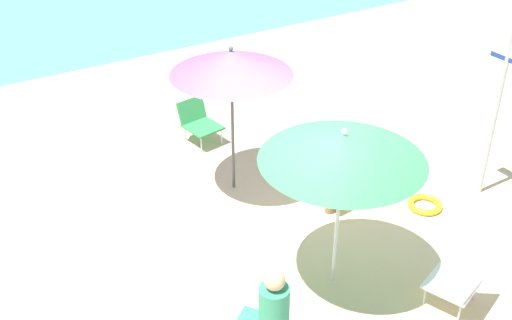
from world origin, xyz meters
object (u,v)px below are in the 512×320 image
(beach_chair_b, at_px, (198,120))
(person_c, at_px, (269,310))
(umbrella_green, at_px, (343,148))
(umbrella_purple, at_px, (231,63))
(swim_ring, at_px, (425,205))
(beach_chair_c, at_px, (463,282))
(warning_sign, at_px, (501,91))
(person_a, at_px, (319,153))
(person_b, at_px, (348,174))

(beach_chair_b, relative_size, person_c, 0.69)
(umbrella_green, bearing_deg, umbrella_purple, 91.24)
(person_c, xyz_separation_m, swim_ring, (2.93, 0.94, -0.42))
(umbrella_purple, distance_m, swim_ring, 3.05)
(beach_chair_c, relative_size, warning_sign, 0.31)
(beach_chair_b, height_order, warning_sign, warning_sign)
(umbrella_purple, relative_size, beach_chair_c, 2.83)
(umbrella_green, relative_size, umbrella_purple, 0.94)
(umbrella_green, xyz_separation_m, swim_ring, (1.83, 0.49, -1.64))
(person_c, relative_size, swim_ring, 2.16)
(beach_chair_b, bearing_deg, person_a, 14.53)
(person_a, bearing_deg, umbrella_green, 41.40)
(umbrella_green, xyz_separation_m, warning_sign, (2.70, 0.39, -0.20))
(beach_chair_b, bearing_deg, person_c, -26.95)
(umbrella_purple, xyz_separation_m, swim_ring, (1.87, -1.66, -1.75))
(umbrella_purple, relative_size, person_c, 2.11)
(umbrella_purple, bearing_deg, warning_sign, -32.72)
(beach_chair_b, xyz_separation_m, person_b, (0.88, -2.46, 0.12))
(beach_chair_c, xyz_separation_m, warning_sign, (1.82, 1.40, 1.15))
(beach_chair_c, xyz_separation_m, person_b, (0.13, 2.08, 0.12))
(umbrella_purple, bearing_deg, umbrella_green, -88.76)
(beach_chair_b, relative_size, swim_ring, 1.50)
(person_c, distance_m, warning_sign, 4.02)
(warning_sign, xyz_separation_m, swim_ring, (-0.87, 0.10, -1.44))
(umbrella_purple, relative_size, swim_ring, 4.56)
(person_c, height_order, swim_ring, person_c)
(person_b, xyz_separation_m, swim_ring, (0.82, -0.58, -0.41))
(swim_ring, bearing_deg, beach_chair_c, -122.23)
(person_b, xyz_separation_m, warning_sign, (1.69, -0.68, 1.03))
(umbrella_purple, height_order, warning_sign, warning_sign)
(person_a, distance_m, swim_ring, 1.50)
(person_a, bearing_deg, beach_chair_c, 69.81)
(umbrella_purple, xyz_separation_m, person_a, (1.02, -0.50, -1.31))
(umbrella_purple, relative_size, warning_sign, 0.88)
(umbrella_green, xyz_separation_m, person_c, (-1.10, -0.44, -1.22))
(umbrella_purple, height_order, swim_ring, umbrella_purple)
(umbrella_purple, distance_m, person_c, 3.10)
(umbrella_green, bearing_deg, beach_chair_b, 87.97)
(person_b, height_order, swim_ring, person_b)
(umbrella_green, distance_m, person_a, 2.26)
(beach_chair_b, height_order, person_c, person_c)
(warning_sign, relative_size, swim_ring, 5.20)
(umbrella_green, distance_m, person_c, 1.70)
(person_a, xyz_separation_m, person_b, (0.03, -0.58, -0.03))
(beach_chair_b, bearing_deg, swim_ring, 19.46)
(umbrella_green, bearing_deg, person_b, 46.87)
(person_b, bearing_deg, umbrella_purple, -52.72)
(beach_chair_b, height_order, person_a, person_a)
(warning_sign, bearing_deg, person_b, 155.59)
(umbrella_purple, height_order, beach_chair_c, umbrella_purple)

